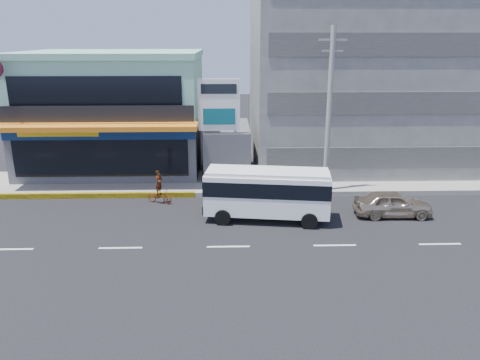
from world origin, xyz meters
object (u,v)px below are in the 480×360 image
at_px(shop_building, 116,114).
at_px(minibus, 267,190).
at_px(concrete_building, 363,70).
at_px(satellite_dish, 227,127).
at_px(utility_pole_near, 329,111).
at_px(motorcycle_rider, 159,192).
at_px(billboard, 219,111).
at_px(sedan, 393,204).

bearing_deg(shop_building, minibus, -46.44).
height_order(shop_building, minibus, shop_building).
xyz_separation_m(concrete_building, satellite_dish, (-10.00, -4.00, -3.42)).
bearing_deg(utility_pole_near, motorcycle_rider, -172.60).
distance_m(utility_pole_near, minibus, 6.65).
relative_size(concrete_building, minibus, 2.37).
bearing_deg(motorcycle_rider, billboard, 41.53).
distance_m(minibus, sedan, 6.94).
distance_m(concrete_building, billboard, 12.17).
relative_size(minibus, motorcycle_rider, 3.41).
bearing_deg(concrete_building, sedan, -95.33).
relative_size(shop_building, motorcycle_rider, 6.25).
xyz_separation_m(satellite_dish, minibus, (2.07, -7.65, -1.94)).
distance_m(satellite_dish, utility_pole_near, 7.17).
height_order(minibus, motorcycle_rider, minibus).
distance_m(utility_pole_near, motorcycle_rider, 11.04).
xyz_separation_m(shop_building, concrete_building, (18.00, 1.05, 3.00)).
height_order(concrete_building, sedan, concrete_building).
bearing_deg(utility_pole_near, billboard, 164.52).
relative_size(satellite_dish, sedan, 0.36).
distance_m(utility_pole_near, sedan, 6.51).
distance_m(concrete_building, minibus, 15.08).
bearing_deg(concrete_building, shop_building, -176.65).
bearing_deg(sedan, concrete_building, -4.16).
height_order(satellite_dish, minibus, satellite_dish).
bearing_deg(utility_pole_near, sedan, -51.71).
bearing_deg(satellite_dish, concrete_building, 21.80).
distance_m(billboard, sedan, 11.73).
bearing_deg(sedan, billboard, 60.82).
xyz_separation_m(concrete_building, utility_pole_near, (-4.00, -7.60, -1.85)).
bearing_deg(motorcycle_rider, satellite_dish, 50.77).
bearing_deg(billboard, concrete_building, 28.92).
xyz_separation_m(shop_building, utility_pole_near, (14.00, -6.55, 1.15)).
bearing_deg(concrete_building, utility_pole_near, -117.76).
bearing_deg(motorcycle_rider, shop_building, 117.02).
bearing_deg(concrete_building, satellite_dish, -158.20).
xyz_separation_m(concrete_building, billboard, (-10.50, -5.80, -2.07)).
bearing_deg(shop_building, utility_pole_near, -25.06).
bearing_deg(utility_pole_near, concrete_building, 62.24).
height_order(concrete_building, motorcycle_rider, concrete_building).
relative_size(utility_pole_near, sedan, 2.43).
bearing_deg(shop_building, concrete_building, 3.35).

